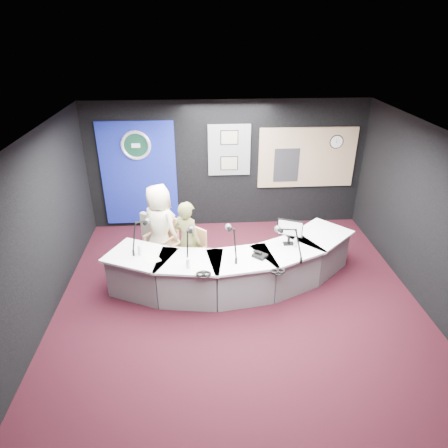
{
  "coord_description": "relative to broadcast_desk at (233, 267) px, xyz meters",
  "views": [
    {
      "loc": [
        -0.59,
        -5.28,
        4.22
      ],
      "look_at": [
        -0.2,
        0.8,
        1.1
      ],
      "focal_mm": 32.0,
      "sensor_mm": 36.0,
      "label": 1
    }
  ],
  "objects": [
    {
      "name": "framed_photo_lower",
      "position": [
        0.1,
        2.39,
        1.09
      ],
      "size": [
        0.34,
        0.02,
        0.27
      ],
      "primitive_type": "cube",
      "color": "gray",
      "rests_on": "pinboard"
    },
    {
      "name": "pinboard",
      "position": [
        0.1,
        2.42,
        1.38
      ],
      "size": [
        0.9,
        0.04,
        1.1
      ],
      "primitive_type": "cube",
      "color": "slate",
      "rests_on": "wall_back"
    },
    {
      "name": "armchair_left",
      "position": [
        -1.3,
        0.75,
        0.07
      ],
      "size": [
        0.7,
        0.7,
        0.89
      ],
      "primitive_type": null,
      "rotation": [
        0.0,
        0.0,
        -0.65
      ],
      "color": "#B77D53",
      "rests_on": "ground"
    },
    {
      "name": "person_woman",
      "position": [
        -0.79,
        0.28,
        0.39
      ],
      "size": [
        0.66,
        0.63,
        1.52
      ],
      "primitive_type": "imported",
      "rotation": [
        0.0,
        0.0,
        2.47
      ],
      "color": "olive",
      "rests_on": "ground"
    },
    {
      "name": "computer_monitor",
      "position": [
        0.96,
        0.1,
        0.7
      ],
      "size": [
        0.4,
        0.19,
        0.29
      ],
      "primitive_type": "cube",
      "rotation": [
        0.0,
        0.0,
        -0.41
      ],
      "color": "black",
      "rests_on": "broadcast_desk"
    },
    {
      "name": "headphones_near",
      "position": [
        0.62,
        -0.75,
        0.39
      ],
      "size": [
        0.2,
        0.2,
        0.03
      ],
      "primitive_type": "torus",
      "color": "black",
      "rests_on": "broadcast_desk"
    },
    {
      "name": "notepad",
      "position": [
        -0.65,
        -0.51,
        0.38
      ],
      "size": [
        0.25,
        0.33,
        0.0
      ],
      "primitive_type": "cube",
      "rotation": [
        0.0,
        0.0,
        0.15
      ],
      "color": "white",
      "rests_on": "broadcast_desk"
    },
    {
      "name": "boom_mic_d",
      "position": [
        0.89,
        -0.24,
        0.68
      ],
      "size": [
        0.41,
        0.67,
        0.6
      ],
      "primitive_type": null,
      "color": "black",
      "rests_on": "broadcast_desk"
    },
    {
      "name": "ground",
      "position": [
        0.05,
        -0.55,
        -0.38
      ],
      "size": [
        6.0,
        6.0,
        0.0
      ],
      "primitive_type": "plane",
      "color": "black",
      "rests_on": "ground"
    },
    {
      "name": "seal_center",
      "position": [
        -1.85,
        2.38,
        1.52
      ],
      "size": [
        0.48,
        0.01,
        0.48
      ],
      "primitive_type": "cylinder",
      "rotation": [
        1.57,
        0.0,
        0.0
      ],
      "color": "#0E3222",
      "rests_on": "backdrop_panel"
    },
    {
      "name": "ceiling",
      "position": [
        0.05,
        -0.55,
        2.42
      ],
      "size": [
        6.0,
        6.0,
        0.02
      ],
      "primitive_type": "cube",
      "color": "silver",
      "rests_on": "ground"
    },
    {
      "name": "backdrop_panel",
      "position": [
        -1.85,
        2.42,
        0.88
      ],
      "size": [
        1.6,
        0.05,
        2.3
      ],
      "primitive_type": "cube",
      "color": "navy",
      "rests_on": "wall_back"
    },
    {
      "name": "draped_jacket",
      "position": [
        -1.47,
        0.95,
        0.24
      ],
      "size": [
        0.46,
        0.38,
        0.7
      ],
      "primitive_type": "cube",
      "rotation": [
        0.0,
        0.0,
        -0.65
      ],
      "color": "slate",
      "rests_on": "armchair_left"
    },
    {
      "name": "wall_front",
      "position": [
        0.05,
        -3.55,
        1.02
      ],
      "size": [
        6.0,
        0.02,
        2.8
      ],
      "primitive_type": "cube",
      "color": "black",
      "rests_on": "ground"
    },
    {
      "name": "equipment_rack",
      "position": [
        1.35,
        2.39,
        1.03
      ],
      "size": [
        0.55,
        0.02,
        0.75
      ],
      "primitive_type": "cube",
      "color": "black",
      "rests_on": "booth_window_frame"
    },
    {
      "name": "desk_phone",
      "position": [
        0.41,
        -0.29,
        0.4
      ],
      "size": [
        0.27,
        0.27,
        0.05
      ],
      "primitive_type": "cube",
      "rotation": [
        0.0,
        0.0,
        -0.73
      ],
      "color": "black",
      "rests_on": "broadcast_desk"
    },
    {
      "name": "paper_stack",
      "position": [
        -1.38,
        -0.21,
        0.38
      ],
      "size": [
        0.36,
        0.4,
        0.0
      ],
      "primitive_type": "cube",
      "rotation": [
        0.0,
        0.0,
        0.45
      ],
      "color": "white",
      "rests_on": "broadcast_desk"
    },
    {
      "name": "booth_window_frame",
      "position": [
        1.8,
        2.42,
        1.18
      ],
      "size": [
        2.12,
        0.06,
        1.32
      ],
      "primitive_type": "cube",
      "color": "tan",
      "rests_on": "wall_back"
    },
    {
      "name": "booth_glow",
      "position": [
        1.8,
        2.41,
        1.18
      ],
      "size": [
        2.0,
        0.02,
        1.2
      ],
      "primitive_type": "cube",
      "color": "#DABB89",
      "rests_on": "booth_window_frame"
    },
    {
      "name": "wall_clock",
      "position": [
        2.4,
        2.39,
        1.52
      ],
      "size": [
        0.28,
        0.01,
        0.28
      ],
      "primitive_type": "cylinder",
      "rotation": [
        1.57,
        0.0,
        0.0
      ],
      "color": "white",
      "rests_on": "booth_window_frame"
    },
    {
      "name": "water_bottles",
      "position": [
        -0.25,
        -0.27,
        0.46
      ],
      "size": [
        2.69,
        0.6,
        0.18
      ],
      "primitive_type": null,
      "color": "silver",
      "rests_on": "broadcast_desk"
    },
    {
      "name": "framed_photo_upper",
      "position": [
        0.1,
        2.39,
        1.65
      ],
      "size": [
        0.34,
        0.02,
        0.27
      ],
      "primitive_type": "cube",
      "color": "gray",
      "rests_on": "pinboard"
    },
    {
      "name": "boom_mic_b",
      "position": [
        -0.74,
        -0.18,
        0.68
      ],
      "size": [
        0.18,
        0.74,
        0.6
      ],
      "primitive_type": null,
      "color": "black",
      "rests_on": "broadcast_desk"
    },
    {
      "name": "headphones_far",
      "position": [
        -0.53,
        -0.75,
        0.39
      ],
      "size": [
        0.24,
        0.24,
        0.04
      ],
      "primitive_type": "torus",
      "color": "black",
      "rests_on": "broadcast_desk"
    },
    {
      "name": "person_man",
      "position": [
        -1.3,
        0.75,
        0.45
      ],
      "size": [
        0.95,
        0.92,
        1.65
      ],
      "primitive_type": "imported",
      "rotation": [
        0.0,
        0.0,
        2.42
      ],
      "color": "beige",
      "rests_on": "ground"
    },
    {
      "name": "wall_right",
      "position": [
        3.05,
        -0.55,
        1.02
      ],
      "size": [
        0.02,
        6.0,
        2.8
      ],
      "primitive_type": "cube",
      "color": "black",
      "rests_on": "ground"
    },
    {
      "name": "wall_left",
      "position": [
        -2.95,
        -0.55,
        1.02
      ],
      "size": [
        0.02,
        6.0,
        2.8
      ],
      "primitive_type": "cube",
      "color": "black",
      "rests_on": "ground"
    },
    {
      "name": "armchair_right",
      "position": [
        -0.79,
        0.28,
        0.14
      ],
      "size": [
        0.82,
        0.82,
        1.03
      ],
      "primitive_type": null,
      "rotation": [
        0.0,
        0.0,
        -0.75
      ],
      "color": "#B77D53",
      "rests_on": "ground"
    },
    {
      "name": "agency_seal",
      "position": [
        -1.85,
        2.38,
        1.52
      ],
      "size": [
        0.63,
        0.07,
        0.63
      ],
      "primitive_type": "torus",
      "rotation": [
        1.57,
        0.0,
        0.0
      ],
      "color": "silver",
      "rests_on": "backdrop_panel"
    },
    {
      "name": "boom_mic_a",
      "position": [
        -1.57,
        0.18,
        0.68
      ],
      "size": [
        0.31,
        0.71,
        0.6
      ],
      "primitive_type": null,
      "color": "black",
      "rests_on": "broadcast_desk"
    },
    {
      "name": "broadcast_desk",
      "position": [
        0.0,
        0.0,
        0.0
      ],
      "size": [
        4.5,
        1.9,
        0.75
      ],
      "primitive_type": null,
      "color": "silver",
      "rests_on": "ground"
    },
    {
      "name": "wall_back",
      "position": [
        0.05,
        2.45,
        1.02
      ],
      "size": [
        6.0,
        0.02,
        2.8
      ],
      "primitive_type": "cube",
      "color": "black",
      "rests_on": "ground"
    },
    {
      "name": "boom_mic_c",
      "position": [
        -0.04,
        -0.15,
        0.68
      ],
      "size": [
        0.2,
        0.73,
        0.6
      ],
      "primitive_type": null,
      "color": "black",
      "rests_on": "broadcast_desk"
    }
  ]
}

